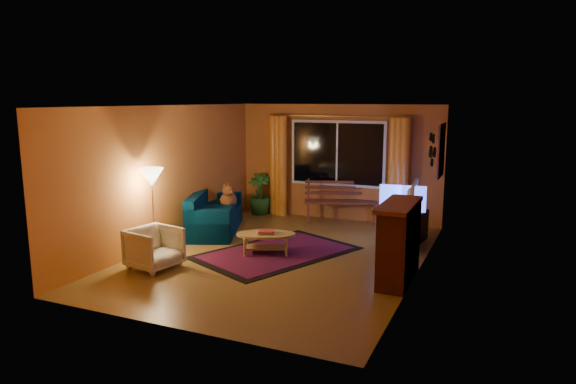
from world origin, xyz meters
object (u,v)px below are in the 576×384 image
at_px(armchair, 154,246).
at_px(tv_console, 407,230).
at_px(bench, 341,212).
at_px(floor_lamp, 153,212).
at_px(sofa, 215,212).
at_px(coffee_table, 266,244).

distance_m(armchair, tv_console, 4.44).
bearing_deg(bench, floor_lamp, -142.71).
xyz_separation_m(sofa, floor_lamp, (-0.09, -1.80, 0.35)).
distance_m(sofa, armchair, 2.36).
bearing_deg(bench, coffee_table, -121.00).
bearing_deg(tv_console, coffee_table, -137.51).
height_order(sofa, armchair, sofa).
bearing_deg(armchair, floor_lamp, 48.83).
distance_m(coffee_table, tv_console, 2.60).
height_order(bench, coffee_table, bench).
distance_m(floor_lamp, tv_console, 4.48).
relative_size(bench, sofa, 0.78).
bearing_deg(coffee_table, armchair, -132.90).
relative_size(armchair, floor_lamp, 0.48).
xyz_separation_m(bench, tv_console, (1.62, -1.13, 0.05)).
bearing_deg(armchair, tv_console, -37.96).
distance_m(bench, armchair, 4.40).
xyz_separation_m(armchair, floor_lamp, (-0.42, 0.54, 0.39)).
distance_m(bench, tv_console, 1.97).
bearing_deg(floor_lamp, sofa, 87.07).
relative_size(floor_lamp, tv_console, 1.12).
xyz_separation_m(armchair, tv_console, (3.35, 2.91, -0.08)).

